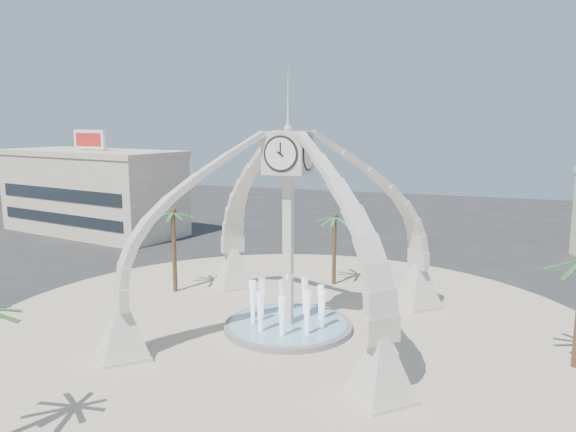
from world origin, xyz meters
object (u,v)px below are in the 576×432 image
(fountain, at_px, (288,325))
(palm_north, at_px, (335,217))
(clock_tower, at_px, (288,228))
(palm_west, at_px, (173,213))

(fountain, xyz_separation_m, palm_north, (0.15, 10.46, 5.18))
(clock_tower, distance_m, fountain, 6.20)
(clock_tower, xyz_separation_m, palm_west, (-10.77, 4.55, -0.37))
(palm_north, bearing_deg, palm_west, -151.55)
(fountain, height_order, palm_north, palm_north)
(fountain, distance_m, palm_north, 11.67)
(fountain, bearing_deg, clock_tower, -90.00)
(clock_tower, bearing_deg, palm_north, 89.17)
(clock_tower, xyz_separation_m, palm_north, (0.15, 10.46, -1.03))
(palm_west, bearing_deg, clock_tower, -22.90)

